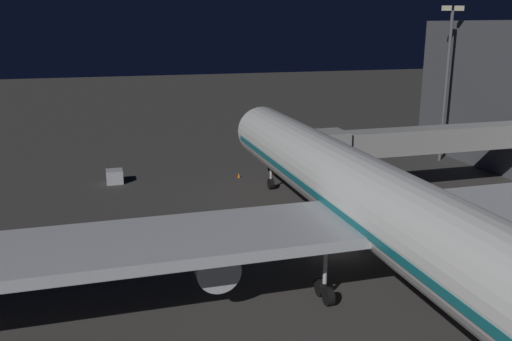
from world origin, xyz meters
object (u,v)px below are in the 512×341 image
object	(u,v)px
jet_bridge	(412,141)
traffic_cone_nose_port	(274,172)
airliner_at_gate	(396,218)
baggage_container_mid_row	(115,177)
apron_floodlight_mast	(447,74)
traffic_cone_nose_starboard	(239,175)

from	to	relation	value
jet_bridge	traffic_cone_nose_port	size ratio (longest dim) A/B	46.19
airliner_at_gate	baggage_container_mid_row	xyz separation A→B (m)	(16.35, -32.98, -4.96)
airliner_at_gate	traffic_cone_nose_port	xyz separation A→B (m)	(-2.20, -31.30, -5.45)
apron_floodlight_mast	traffic_cone_nose_port	bearing A→B (deg)	1.62
baggage_container_mid_row	apron_floodlight_mast	bearing A→B (deg)	178.61
jet_bridge	baggage_container_mid_row	xyz separation A→B (m)	(29.79, -13.18, -5.05)
apron_floodlight_mast	baggage_container_mid_row	distance (m)	43.18
airliner_at_gate	traffic_cone_nose_port	distance (m)	31.85
traffic_cone_nose_port	airliner_at_gate	bearing A→B (deg)	85.98
airliner_at_gate	traffic_cone_nose_starboard	bearing A→B (deg)	-85.98
traffic_cone_nose_port	jet_bridge	bearing A→B (deg)	134.32
apron_floodlight_mast	traffic_cone_nose_starboard	bearing A→B (deg)	1.37
airliner_at_gate	apron_floodlight_mast	bearing A→B (deg)	-128.58
jet_bridge	traffic_cone_nose_starboard	bearing A→B (deg)	-36.34
apron_floodlight_mast	traffic_cone_nose_starboard	size ratio (longest dim) A/B	35.85
apron_floodlight_mast	baggage_container_mid_row	bearing A→B (deg)	-1.39
airliner_at_gate	jet_bridge	distance (m)	23.93
baggage_container_mid_row	traffic_cone_nose_port	xyz separation A→B (m)	(-18.55, 1.68, -0.49)
airliner_at_gate	jet_bridge	world-z (taller)	airliner_at_gate
baggage_container_mid_row	jet_bridge	bearing A→B (deg)	156.13
traffic_cone_nose_port	traffic_cone_nose_starboard	world-z (taller)	same
airliner_at_gate	traffic_cone_nose_port	world-z (taller)	airliner_at_gate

